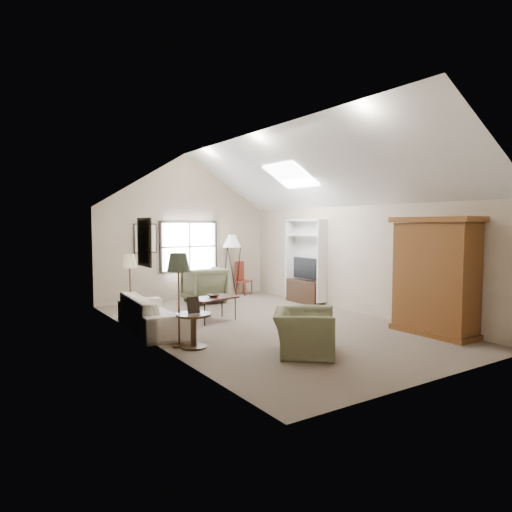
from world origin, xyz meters
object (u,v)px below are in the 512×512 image
side_chair (244,278)px  armoire (435,276)px  armchair_near (304,332)px  coffee_table (214,309)px  armchair_far (204,285)px  side_table (194,331)px  sofa (154,313)px

side_chair → armoire: bearing=-105.4°
armchair_near → coffee_table: armchair_near is taller
armoire → side_chair: 6.15m
armoire → side_chair: armoire is taller
coffee_table → side_chair: (2.49, 2.81, 0.23)m
armchair_near → armchair_far: 5.25m
armoire → armchair_near: bearing=173.2°
side_table → side_chair: 5.86m
armchair_far → side_chair: 1.70m
side_chair → armchair_far: bearing=-179.6°
armchair_near → side_table: (-1.34, 1.27, -0.06)m
sofa → coffee_table: bearing=-81.8°
side_table → side_chair: side_chair is taller
armchair_near → side_chair: bearing=17.2°
armchair_far → coffee_table: (-0.90, -2.23, -0.21)m
sofa → coffee_table: 1.38m
coffee_table → side_table: size_ratio=1.74×
sofa → armchair_near: armchair_near is taller
sofa → side_table: (0.10, -1.60, -0.05)m
armoire → sofa: 5.43m
armchair_near → side_table: size_ratio=1.85×
armoire → armchair_near: (-2.86, 0.34, -0.75)m
sofa → side_table: bearing=-171.7°
armoire → armchair_near: size_ratio=2.05×
sofa → armchair_far: 3.24m
armchair_near → armchair_far: size_ratio=1.05×
sofa → side_chair: side_chair is taller
armchair_near → side_table: bearing=86.6°
sofa → side_chair: size_ratio=2.38×
sofa → side_chair: bearing=-48.5°
coffee_table → side_table: 2.11m
armchair_far → side_chair: bearing=-157.3°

